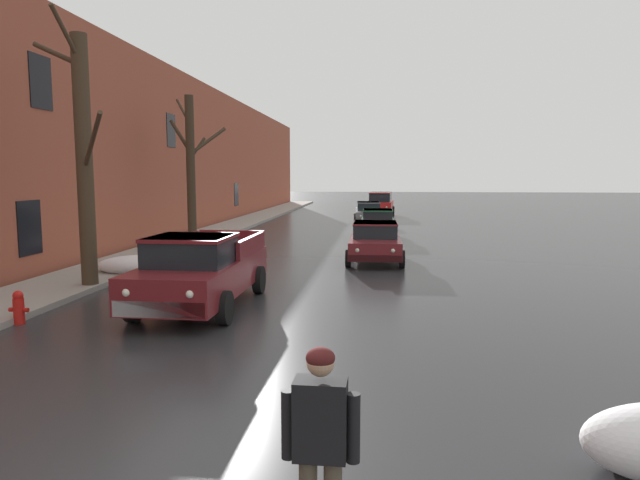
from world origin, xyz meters
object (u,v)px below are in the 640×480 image
object	(u,v)px
sedan_maroon_parked_kerbside_close	(375,241)
sedan_grey_parked_far_down_block	(368,213)
bare_tree_mid_block	(191,168)
fire_hydrant	(19,307)
bare_tree_second_along_sidewalk	(84,160)
pedestrian_with_coffee	(321,436)
suv_red_queued_behind_truck	(381,203)
pickup_truck_maroon_approaching_near_lane	(201,270)
sedan_green_parked_kerbside_mid	(378,223)

from	to	relation	value
sedan_maroon_parked_kerbside_close	sedan_grey_parked_far_down_block	distance (m)	15.36
bare_tree_mid_block	fire_hydrant	size ratio (longest dim) A/B	8.98
bare_tree_mid_block	sedan_grey_parked_far_down_block	bearing A→B (deg)	60.38
bare_tree_second_along_sidewalk	pedestrian_with_coffee	world-z (taller)	bare_tree_second_along_sidewalk
sedan_grey_parked_far_down_block	suv_red_queued_behind_truck	world-z (taller)	suv_red_queued_behind_truck
pickup_truck_maroon_approaching_near_lane	pedestrian_with_coffee	world-z (taller)	same
sedan_green_parked_kerbside_mid	bare_tree_mid_block	bearing A→B (deg)	-148.58
pickup_truck_maroon_approaching_near_lane	sedan_green_parked_kerbside_mid	bearing A→B (deg)	74.81
pickup_truck_maroon_approaching_near_lane	sedan_green_parked_kerbside_mid	xyz separation A→B (m)	(4.06, 14.97, -0.13)
bare_tree_second_along_sidewalk	sedan_grey_parked_far_down_block	xyz separation A→B (m)	(7.12, 21.11, -2.74)
fire_hydrant	suv_red_queued_behind_truck	bearing A→B (deg)	76.69
sedan_maroon_parked_kerbside_close	pedestrian_with_coffee	xyz separation A→B (m)	(-0.30, -15.79, 0.28)
sedan_maroon_parked_kerbside_close	sedan_grey_parked_far_down_block	size ratio (longest dim) A/B	0.95
sedan_grey_parked_far_down_block	suv_red_queued_behind_truck	xyz separation A→B (m)	(0.77, 7.23, 0.24)
sedan_maroon_parked_kerbside_close	sedan_green_parked_kerbside_mid	world-z (taller)	same
sedan_green_parked_kerbside_mid	suv_red_queued_behind_truck	distance (m)	15.05
pickup_truck_maroon_approaching_near_lane	sedan_green_parked_kerbside_mid	size ratio (longest dim) A/B	1.24
sedan_grey_parked_far_down_block	fire_hydrant	xyz separation A→B (m)	(-6.77, -24.65, -0.40)
pickup_truck_maroon_approaching_near_lane	fire_hydrant	distance (m)	3.84
bare_tree_mid_block	pedestrian_with_coffee	distance (m)	20.13
bare_tree_mid_block	suv_red_queued_behind_truck	world-z (taller)	bare_tree_mid_block
sedan_maroon_parked_kerbside_close	fire_hydrant	distance (m)	11.85
pickup_truck_maroon_approaching_near_lane	sedan_maroon_parked_kerbside_close	distance (m)	8.46
sedan_grey_parked_far_down_block	fire_hydrant	distance (m)	25.57
bare_tree_second_along_sidewalk	sedan_green_parked_kerbside_mid	bearing A→B (deg)	59.80
pickup_truck_maroon_approaching_near_lane	fire_hydrant	size ratio (longest dim) A/B	7.52
bare_tree_second_along_sidewalk	pedestrian_with_coffee	bearing A→B (deg)	-53.66
bare_tree_second_along_sidewalk	sedan_grey_parked_far_down_block	world-z (taller)	bare_tree_second_along_sidewalk
fire_hydrant	bare_tree_mid_block	bearing A→B (deg)	91.76
bare_tree_second_along_sidewalk	sedan_maroon_parked_kerbside_close	size ratio (longest dim) A/B	1.76
sedan_green_parked_kerbside_mid	sedan_grey_parked_far_down_block	xyz separation A→B (m)	(-0.61, 7.82, -0.00)
sedan_grey_parked_far_down_block	bare_tree_mid_block	bearing A→B (deg)	-119.62
bare_tree_second_along_sidewalk	sedan_maroon_parked_kerbside_close	distance (m)	9.98
bare_tree_mid_block	sedan_grey_parked_far_down_block	xyz separation A→B (m)	(7.14, 12.56, -2.65)
bare_tree_second_along_sidewalk	bare_tree_mid_block	bearing A→B (deg)	90.10
sedan_maroon_parked_kerbside_close	pedestrian_with_coffee	bearing A→B (deg)	-91.10
sedan_green_parked_kerbside_mid	fire_hydrant	size ratio (longest dim) A/B	6.07
pedestrian_with_coffee	fire_hydrant	size ratio (longest dim) A/B	2.48
pickup_truck_maroon_approaching_near_lane	sedan_maroon_parked_kerbside_close	xyz separation A→B (m)	(4.00, 7.45, -0.13)
pickup_truck_maroon_approaching_near_lane	pedestrian_with_coffee	xyz separation A→B (m)	(3.70, -8.34, 0.15)
bare_tree_mid_block	pedestrian_with_coffee	world-z (taller)	bare_tree_mid_block
sedan_green_parked_kerbside_mid	pedestrian_with_coffee	xyz separation A→B (m)	(-0.36, -23.31, 0.28)
pickup_truck_maroon_approaching_near_lane	suv_red_queued_behind_truck	xyz separation A→B (m)	(4.22, 30.02, 0.11)
bare_tree_mid_block	suv_red_queued_behind_truck	size ratio (longest dim) A/B	1.39
bare_tree_second_along_sidewalk	sedan_green_parked_kerbside_mid	xyz separation A→B (m)	(7.74, 13.29, -2.74)
bare_tree_mid_block	pedestrian_with_coffee	bearing A→B (deg)	-68.31
pickup_truck_maroon_approaching_near_lane	sedan_maroon_parked_kerbside_close	world-z (taller)	pickup_truck_maroon_approaching_near_lane
sedan_grey_parked_far_down_block	pedestrian_with_coffee	size ratio (longest dim) A/B	2.45
sedan_maroon_parked_kerbside_close	suv_red_queued_behind_truck	size ratio (longest dim) A/B	0.89
sedan_maroon_parked_kerbside_close	sedan_green_parked_kerbside_mid	bearing A→B (deg)	89.53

